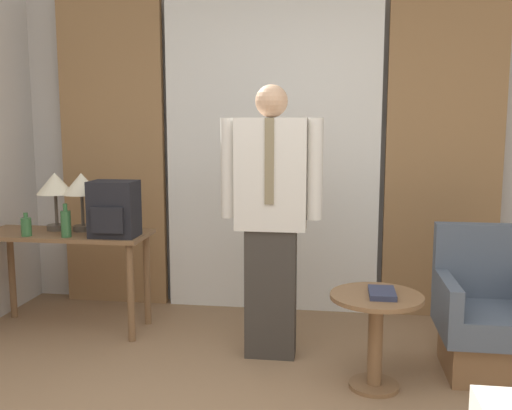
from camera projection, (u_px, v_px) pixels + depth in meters
wall_back at (273, 142)px, 4.63m from camera, size 10.00×0.06×2.70m
curtain_sheer_center at (272, 151)px, 4.51m from camera, size 1.69×0.06×2.58m
curtain_drape_left at (113, 149)px, 4.70m from camera, size 0.86×0.06×2.58m
curtain_drape_right at (444, 152)px, 4.33m from camera, size 0.86×0.06×2.58m
desk at (66, 249)px, 4.14m from camera, size 1.21×0.47×0.72m
table_lamp_left at (55, 187)px, 4.17m from camera, size 0.27×0.27×0.43m
table_lamp_right at (81, 187)px, 4.14m from camera, size 0.27×0.27×0.43m
bottle_near_edge at (66, 223)px, 3.94m from camera, size 0.07×0.07×0.23m
bottle_by_lamp at (26, 226)px, 3.98m from camera, size 0.07×0.07×0.16m
backpack at (114, 209)px, 3.94m from camera, size 0.32×0.25×0.39m
person at (271, 212)px, 3.60m from camera, size 0.64×0.21×1.74m
armchair at (488, 320)px, 3.46m from camera, size 0.60×0.60×0.88m
side_table at (376, 325)px, 3.23m from camera, size 0.52×0.52×0.55m
book at (382, 293)px, 3.18m from camera, size 0.15×0.23×0.03m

